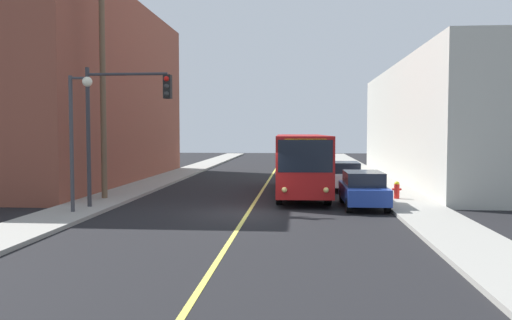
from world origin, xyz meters
name	(u,v)px	position (x,y,z in m)	size (l,w,h in m)	color
ground_plane	(247,214)	(0.00, 0.00, 0.00)	(120.00, 120.00, 0.00)	black
sidewalk_left	(146,186)	(-7.25, 10.00, 0.07)	(2.50, 90.00, 0.15)	gray
sidewalk_right	(386,188)	(7.25, 10.00, 0.07)	(2.50, 90.00, 0.15)	gray
lane_stripe_center	(269,180)	(0.00, 15.00, 0.01)	(0.16, 60.00, 0.01)	#D8CC4C
building_left_brick	(66,93)	(-13.49, 12.69, 5.99)	(10.00, 23.51, 11.99)	brown
building_right_warehouse	(482,123)	(14.49, 15.51, 3.95)	(12.00, 27.36, 7.91)	#B2B2A8
city_bus	(301,161)	(2.20, 7.08, 1.82)	(2.92, 12.22, 3.20)	maroon
parked_car_blue	(363,189)	(4.98, 2.19, 0.84)	(1.87, 4.43, 1.62)	navy
parked_car_white	(345,175)	(4.75, 9.40, 0.84)	(1.85, 4.42, 1.62)	silver
utility_pole_near	(103,67)	(-7.38, 3.42, 6.53)	(2.40, 0.28, 11.70)	brown
traffic_signal_left_corner	(123,110)	(-5.41, 0.52, 4.30)	(3.75, 0.48, 6.00)	#2D2D33
street_lamp_left	(77,123)	(-6.83, -0.93, 3.74)	(0.98, 0.40, 5.50)	#38383D
fire_hydrant	(397,190)	(6.85, 4.38, 0.58)	(0.44, 0.26, 0.84)	red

